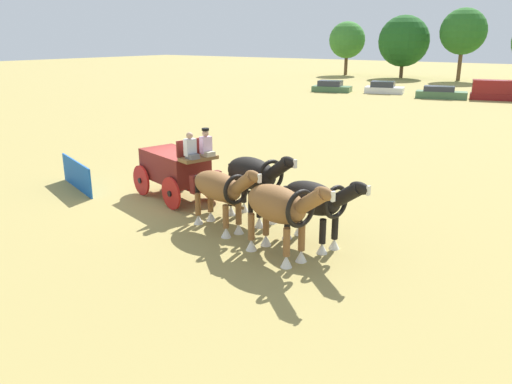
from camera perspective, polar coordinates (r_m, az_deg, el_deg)
The scene contains 14 objects.
ground_plane at distance 18.56m, azimuth -8.98°, elevation -0.59°, with size 220.00×220.00×0.00m, color #9E8C4C.
show_wagon at distance 18.11m, azimuth -8.86°, elevation 2.74°, with size 5.56×2.45×2.70m.
draft_horse_rear_near at distance 15.64m, azimuth -0.24°, elevation 1.82°, with size 3.03×1.48×2.33m.
draft_horse_rear_off at distance 14.90m, azimuth -4.03°, elevation 0.35°, with size 3.03×1.35×2.14m.
draft_horse_lead_near at distance 13.85m, azimuth 6.69°, elevation -1.01°, with size 2.94×1.36×2.15m.
draft_horse_lead_off at distance 12.96m, azimuth 2.68°, elevation -1.71°, with size 2.98×1.43×2.27m.
parked_vehicle_a at distance 55.31m, azimuth 8.46°, elevation 11.60°, with size 4.32×2.82×1.16m.
parked_vehicle_b at distance 54.88m, azimuth 14.19°, elevation 11.26°, with size 4.22×2.87×1.20m.
parked_vehicle_c at distance 51.66m, azimuth 20.04°, elevation 10.40°, with size 4.85×2.80×1.14m.
parked_vehicle_d at distance 52.32m, azimuth 25.79°, elevation 10.24°, with size 5.37×2.96×1.79m.
tree_a at distance 80.45m, azimuth 10.21°, elevation 16.46°, with size 5.36×5.36×7.81m.
tree_b at distance 76.12m, azimuth 16.27°, elevation 15.97°, with size 6.96×6.96×8.50m.
tree_c at distance 73.69m, azimuth 22.28°, elevation 16.35°, with size 5.87×5.87×9.19m.
sponsor_banner at distance 20.40m, azimuth -19.51°, elevation 1.83°, with size 3.20×0.06×1.10m, color #1959B2.
Camera 1 is at (12.45, -12.60, 5.55)m, focal length 35.59 mm.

